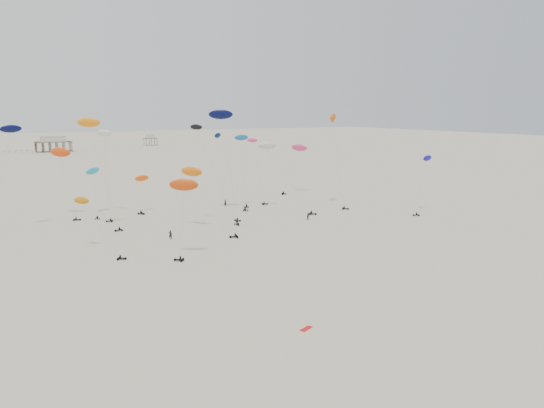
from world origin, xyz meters
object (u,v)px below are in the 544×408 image
pavilion_small (150,141)px  spectator_0 (171,239)px  rig_9 (93,136)px  rig_4 (275,158)px  rig_0 (142,189)px  pavilion_main (53,145)px

pavilion_small → spectator_0: bearing=-105.5°
pavilion_small → rig_9: (-89.54, -266.10, 16.71)m
pavilion_small → rig_4: (-43.94, -264.60, 10.10)m
rig_4 → rig_9: bearing=-44.1°
rig_9 → spectator_0: (10.92, -17.07, -20.20)m
pavilion_small → rig_9: bearing=-108.6°
rig_4 → rig_0: bearing=-66.6°
pavilion_main → rig_0: bearing=-91.5°
rig_0 → spectator_0: size_ratio=4.41×
pavilion_main → rig_4: 236.23m
spectator_0 → pavilion_small: bearing=-72.6°
pavilion_main → pavilion_small: (70.00, 30.00, -0.74)m
rig_0 → pavilion_small: bearing=-131.6°
pavilion_main → spectator_0: pavilion_main is taller
pavilion_main → rig_9: rig_9 is taller
pavilion_main → rig_0: (-5.85, -222.61, 1.88)m
rig_9 → spectator_0: 28.61m
rig_9 → rig_4: bearing=-104.8°
spectator_0 → rig_9: bearing=-24.4°
rig_4 → spectator_0: size_ratio=9.63×
pavilion_main → rig_9: (-19.54, -236.10, 15.98)m
rig_4 → spectator_0: rig_4 is taller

